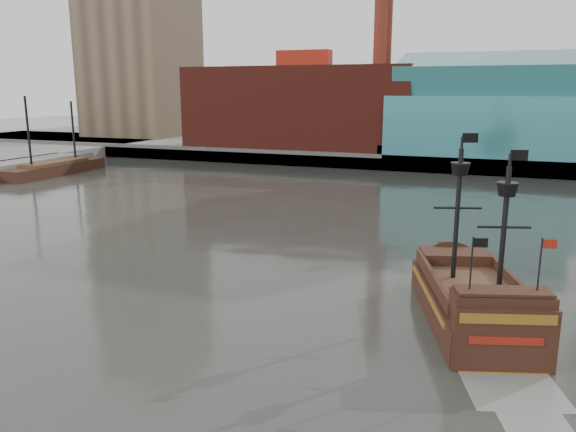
% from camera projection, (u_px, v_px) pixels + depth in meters
% --- Properties ---
extents(ground, '(400.00, 400.00, 0.00)m').
position_uv_depth(ground, '(253.00, 311.00, 33.64)').
color(ground, '#2B2D28').
rests_on(ground, ground).
extents(promenade_far, '(220.00, 60.00, 2.00)m').
position_uv_depth(promenade_far, '(434.00, 148.00, 117.29)').
color(promenade_far, slate).
rests_on(promenade_far, ground).
extents(seawall, '(220.00, 1.00, 2.60)m').
position_uv_depth(seawall, '(413.00, 164.00, 90.33)').
color(seawall, '#4C4C49').
rests_on(seawall, ground).
extents(skyline, '(149.00, 45.00, 62.00)m').
position_uv_depth(skyline, '(466.00, 25.00, 103.51)').
color(skyline, brown).
rests_on(skyline, promenade_far).
extents(pirate_ship, '(8.84, 15.86, 11.38)m').
position_uv_depth(pirate_ship, '(472.00, 306.00, 31.67)').
color(pirate_ship, black).
rests_on(pirate_ship, ground).
extents(docked_vessel, '(4.23, 18.62, 12.66)m').
position_uv_depth(docked_vessel, '(55.00, 169.00, 87.56)').
color(docked_vessel, black).
rests_on(docked_vessel, ground).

